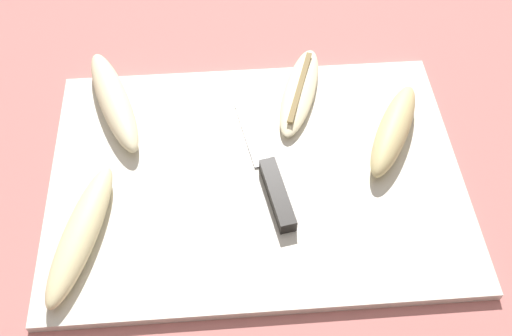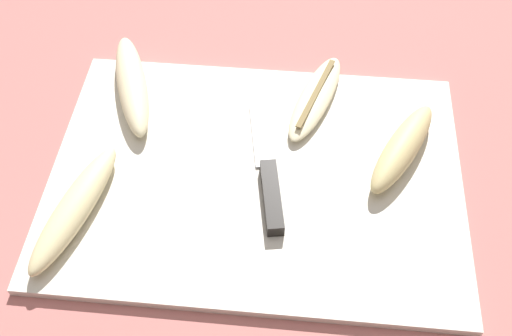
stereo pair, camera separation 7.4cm
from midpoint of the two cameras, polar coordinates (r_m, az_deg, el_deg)
name	(u,v)px [view 1 (the left image)]	position (r m, az deg, el deg)	size (l,w,h in m)	color
ground_plane	(256,178)	(0.76, -2.79, -1.19)	(4.00, 4.00, 0.00)	#B76B66
cutting_board	(256,176)	(0.75, -2.81, -0.92)	(0.51, 0.37, 0.01)	silver
knife	(273,183)	(0.73, -1.24, -1.62)	(0.06, 0.21, 0.02)	black
banana_spotted_left	(394,129)	(0.78, 10.36, 3.46)	(0.11, 0.16, 0.03)	#DBC684
banana_pale_long	(114,100)	(0.83, -15.90, 6.06)	(0.10, 0.19, 0.03)	beige
banana_soft_right	(81,233)	(0.72, -19.19, -6.07)	(0.09, 0.19, 0.03)	beige
banana_bright_far	(300,91)	(0.83, 1.61, 7.17)	(0.09, 0.17, 0.02)	beige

